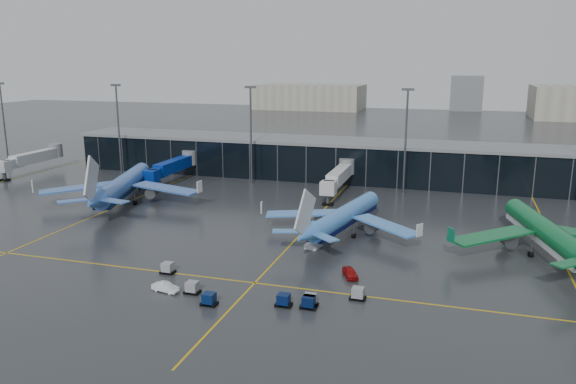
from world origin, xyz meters
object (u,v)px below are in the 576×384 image
(airliner_arkefly, at_px, (123,174))
(service_van_white, at_px, (166,287))
(airliner_aer_lingus, at_px, (547,218))
(baggage_carts, at_px, (259,293))
(mobile_airstair, at_px, (314,243))
(service_van_red, at_px, (350,273))
(airliner_klm_near, at_px, (345,204))

(airliner_arkefly, bearing_deg, service_van_white, -67.74)
(airliner_aer_lingus, relative_size, baggage_carts, 1.27)
(baggage_carts, bearing_deg, airliner_arkefly, 139.28)
(baggage_carts, distance_m, mobile_airstair, 23.12)
(baggage_carts, bearing_deg, service_van_red, 46.82)
(service_van_white, bearing_deg, airliner_aer_lingus, -48.19)
(airliner_aer_lingus, height_order, mobile_airstair, airliner_aer_lingus)
(airliner_klm_near, height_order, service_van_white, airliner_klm_near)
(baggage_carts, bearing_deg, airliner_klm_near, 80.60)
(airliner_klm_near, distance_m, service_van_red, 22.55)
(airliner_klm_near, xyz_separation_m, service_van_white, (-18.82, -34.39, -5.00))
(service_van_red, distance_m, service_van_white, 27.27)
(airliner_klm_near, height_order, baggage_carts, airliner_klm_near)
(airliner_aer_lingus, distance_m, mobile_airstair, 39.35)
(airliner_klm_near, relative_size, service_van_red, 8.60)
(airliner_klm_near, relative_size, airliner_aer_lingus, 0.91)
(airliner_arkefly, bearing_deg, baggage_carts, -57.19)
(airliner_arkefly, relative_size, airliner_klm_near, 1.19)
(airliner_klm_near, relative_size, mobile_airstair, 10.45)
(airliner_arkefly, xyz_separation_m, service_van_red, (58.44, -29.96, -6.00))
(airliner_aer_lingus, height_order, service_van_white, airliner_aer_lingus)
(baggage_carts, distance_m, service_van_white, 13.54)
(airliner_aer_lingus, height_order, baggage_carts, airliner_aer_lingus)
(airliner_arkefly, distance_m, service_van_white, 55.41)
(airliner_aer_lingus, relative_size, service_van_white, 9.89)
(service_van_red, bearing_deg, baggage_carts, -159.35)
(baggage_carts, relative_size, mobile_airstair, 9.04)
(service_van_red, xyz_separation_m, service_van_white, (-23.98, -13.00, -0.06))
(airliner_aer_lingus, bearing_deg, baggage_carts, -156.03)
(airliner_klm_near, bearing_deg, service_van_red, -64.85)
(airliner_arkefly, xyz_separation_m, airliner_klm_near, (53.28, -8.57, -1.06))
(baggage_carts, xyz_separation_m, mobile_airstair, (1.78, 23.05, 0.01))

